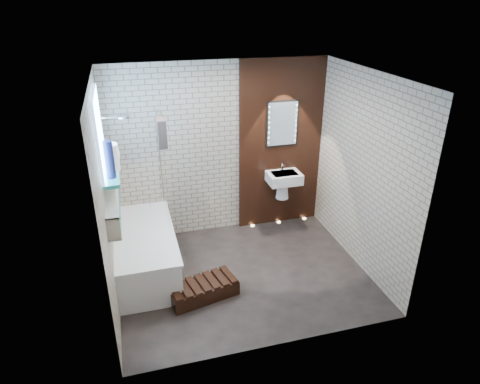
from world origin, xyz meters
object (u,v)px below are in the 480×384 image
object	(u,v)px
washbasin	(284,181)
walnut_step	(203,290)
led_mirror	(282,124)
bathtub	(145,251)
bath_screen	(163,168)

from	to	relation	value
washbasin	walnut_step	xyz separation A→B (m)	(-1.55, -1.37, -0.70)
washbasin	led_mirror	distance (m)	0.88
bathtub	washbasin	size ratio (longest dim) A/B	3.00
led_mirror	walnut_step	bearing A→B (deg)	-135.33
walnut_step	washbasin	bearing A→B (deg)	41.56
bathtub	led_mirror	world-z (taller)	led_mirror
bathtub	walnut_step	world-z (taller)	bathtub
bathtub	bath_screen	distance (m)	1.14
bathtub	washbasin	bearing A→B (deg)	16.01
bath_screen	washbasin	bearing A→B (deg)	5.78
bath_screen	walnut_step	distance (m)	1.70
bath_screen	walnut_step	bearing A→B (deg)	-77.22
bathtub	led_mirror	xyz separation A→B (m)	(2.17, 0.78, 1.36)
walnut_step	led_mirror	bearing A→B (deg)	44.67
bathtub	walnut_step	bearing A→B (deg)	-50.20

